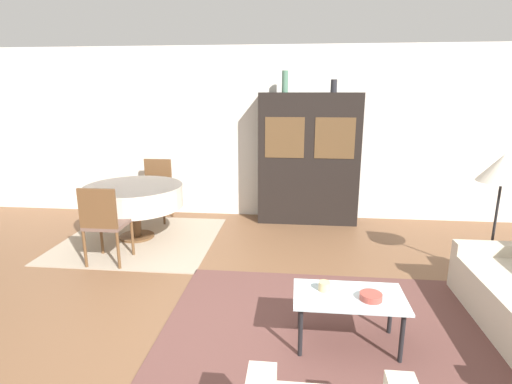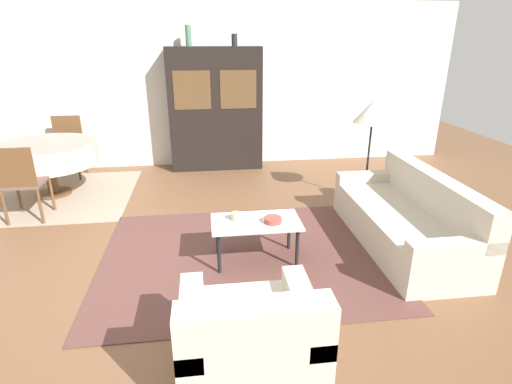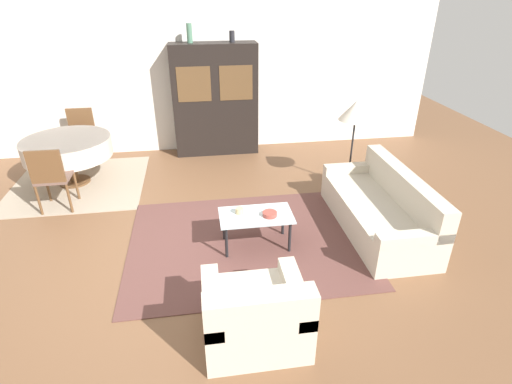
{
  "view_description": "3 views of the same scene",
  "coord_description": "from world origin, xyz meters",
  "px_view_note": "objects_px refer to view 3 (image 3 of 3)",
  "views": [
    {
      "loc": [
        0.63,
        -2.77,
        2.01
      ],
      "look_at": [
        0.2,
        1.4,
        0.95
      ],
      "focal_mm": 28.0,
      "sensor_mm": 36.0,
      "label": 1
    },
    {
      "loc": [
        0.62,
        -3.37,
        2.13
      ],
      "look_at": [
        1.07,
        0.15,
        0.75
      ],
      "focal_mm": 28.0,
      "sensor_mm": 36.0,
      "label": 2
    },
    {
      "loc": [
        0.46,
        -3.9,
        2.9
      ],
      "look_at": [
        1.07,
        0.15,
        0.75
      ],
      "focal_mm": 28.0,
      "sensor_mm": 36.0,
      "label": 3
    }
  ],
  "objects_px": {
    "couch": "(381,210)",
    "dining_chair_near": "(51,175)",
    "coffee_table": "(256,218)",
    "bowl": "(270,214)",
    "display_cabinet": "(215,100)",
    "floor_lamp": "(356,113)",
    "dining_table": "(67,148)",
    "vase_short": "(232,36)",
    "armchair": "(255,315)",
    "dining_chair_far": "(81,133)",
    "vase_tall": "(189,33)",
    "cup": "(239,211)"
  },
  "relations": [
    {
      "from": "armchair",
      "to": "vase_short",
      "type": "relative_size",
      "value": 4.93
    },
    {
      "from": "bowl",
      "to": "vase_tall",
      "type": "xyz_separation_m",
      "value": [
        -0.8,
        3.26,
        1.68
      ]
    },
    {
      "from": "armchair",
      "to": "dining_chair_far",
      "type": "height_order",
      "value": "dining_chair_far"
    },
    {
      "from": "armchair",
      "to": "dining_chair_far",
      "type": "bearing_deg",
      "value": 118.35
    },
    {
      "from": "vase_tall",
      "to": "bowl",
      "type": "bearing_deg",
      "value": -76.2
    },
    {
      "from": "dining_chair_far",
      "to": "floor_lamp",
      "type": "distance_m",
      "value": 4.72
    },
    {
      "from": "vase_tall",
      "to": "vase_short",
      "type": "bearing_deg",
      "value": 0.0
    },
    {
      "from": "dining_chair_near",
      "to": "coffee_table",
      "type": "bearing_deg",
      "value": -25.94
    },
    {
      "from": "display_cabinet",
      "to": "cup",
      "type": "relative_size",
      "value": 21.08
    },
    {
      "from": "couch",
      "to": "display_cabinet",
      "type": "height_order",
      "value": "display_cabinet"
    },
    {
      "from": "couch",
      "to": "armchair",
      "type": "bearing_deg",
      "value": 130.08
    },
    {
      "from": "floor_lamp",
      "to": "vase_short",
      "type": "distance_m",
      "value": 2.58
    },
    {
      "from": "dining_chair_near",
      "to": "cup",
      "type": "relative_size",
      "value": 10.04
    },
    {
      "from": "armchair",
      "to": "vase_tall",
      "type": "xyz_separation_m",
      "value": [
        -0.42,
        4.65,
        1.87
      ]
    },
    {
      "from": "couch",
      "to": "dining_table",
      "type": "height_order",
      "value": "couch"
    },
    {
      "from": "couch",
      "to": "floor_lamp",
      "type": "xyz_separation_m",
      "value": [
        0.05,
        1.3,
        0.92
      ]
    },
    {
      "from": "coffee_table",
      "to": "dining_chair_far",
      "type": "height_order",
      "value": "dining_chair_far"
    },
    {
      "from": "floor_lamp",
      "to": "cup",
      "type": "height_order",
      "value": "floor_lamp"
    },
    {
      "from": "display_cabinet",
      "to": "bowl",
      "type": "height_order",
      "value": "display_cabinet"
    },
    {
      "from": "floor_lamp",
      "to": "vase_tall",
      "type": "height_order",
      "value": "vase_tall"
    },
    {
      "from": "couch",
      "to": "dining_chair_near",
      "type": "relative_size",
      "value": 2.12
    },
    {
      "from": "armchair",
      "to": "vase_short",
      "type": "xyz_separation_m",
      "value": [
        0.3,
        4.65,
        1.81
      ]
    },
    {
      "from": "armchair",
      "to": "cup",
      "type": "relative_size",
      "value": 9.64
    },
    {
      "from": "couch",
      "to": "floor_lamp",
      "type": "relative_size",
      "value": 1.46
    },
    {
      "from": "coffee_table",
      "to": "bowl",
      "type": "height_order",
      "value": "bowl"
    },
    {
      "from": "dining_chair_far",
      "to": "display_cabinet",
      "type": "bearing_deg",
      "value": -176.71
    },
    {
      "from": "cup",
      "to": "vase_tall",
      "type": "xyz_separation_m",
      "value": [
        -0.45,
        3.15,
        1.67
      ]
    },
    {
      "from": "couch",
      "to": "dining_chair_far",
      "type": "bearing_deg",
      "value": 55.97
    },
    {
      "from": "floor_lamp",
      "to": "vase_short",
      "type": "xyz_separation_m",
      "value": [
        -1.65,
        1.77,
        0.89
      ]
    },
    {
      "from": "display_cabinet",
      "to": "bowl",
      "type": "relative_size",
      "value": 11.55
    },
    {
      "from": "couch",
      "to": "vase_tall",
      "type": "relative_size",
      "value": 6.43
    },
    {
      "from": "floor_lamp",
      "to": "bowl",
      "type": "distance_m",
      "value": 2.28
    },
    {
      "from": "cup",
      "to": "bowl",
      "type": "relative_size",
      "value": 0.55
    },
    {
      "from": "floor_lamp",
      "to": "bowl",
      "type": "bearing_deg",
      "value": -136.26
    },
    {
      "from": "coffee_table",
      "to": "dining_table",
      "type": "xyz_separation_m",
      "value": [
        -2.66,
        2.18,
        0.22
      ]
    },
    {
      "from": "vase_tall",
      "to": "couch",
      "type": "bearing_deg",
      "value": -52.96
    },
    {
      "from": "couch",
      "to": "coffee_table",
      "type": "bearing_deg",
      "value": 95.18
    },
    {
      "from": "coffee_table",
      "to": "dining_chair_far",
      "type": "bearing_deg",
      "value": 130.89
    },
    {
      "from": "dining_chair_far",
      "to": "floor_lamp",
      "type": "relative_size",
      "value": 0.69
    },
    {
      "from": "dining_table",
      "to": "floor_lamp",
      "type": "relative_size",
      "value": 0.97
    },
    {
      "from": "coffee_table",
      "to": "display_cabinet",
      "type": "bearing_deg",
      "value": 94.67
    },
    {
      "from": "cup",
      "to": "armchair",
      "type": "bearing_deg",
      "value": -91.23
    },
    {
      "from": "bowl",
      "to": "vase_short",
      "type": "distance_m",
      "value": 3.64
    },
    {
      "from": "dining_chair_far",
      "to": "cup",
      "type": "height_order",
      "value": "dining_chair_far"
    },
    {
      "from": "couch",
      "to": "vase_short",
      "type": "bearing_deg",
      "value": 27.51
    },
    {
      "from": "vase_tall",
      "to": "vase_short",
      "type": "height_order",
      "value": "vase_tall"
    },
    {
      "from": "dining_table",
      "to": "vase_short",
      "type": "height_order",
      "value": "vase_short"
    },
    {
      "from": "coffee_table",
      "to": "armchair",
      "type": "bearing_deg",
      "value": -98.88
    },
    {
      "from": "dining_chair_near",
      "to": "armchair",
      "type": "bearing_deg",
      "value": -48.31
    },
    {
      "from": "display_cabinet",
      "to": "dining_chair_far",
      "type": "relative_size",
      "value": 2.1
    }
  ]
}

